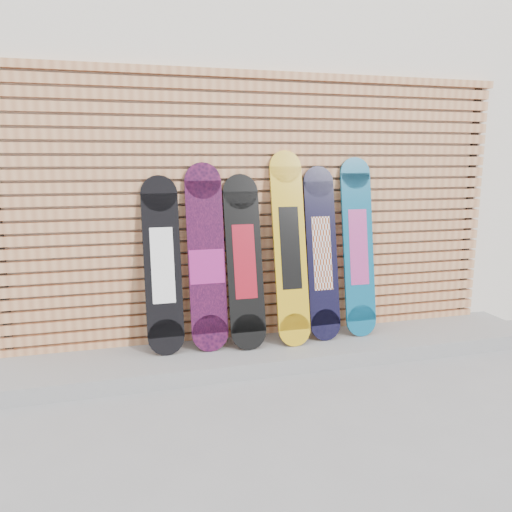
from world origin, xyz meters
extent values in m
plane|color=gray|center=(0.00, 0.00, 0.00)|extent=(80.00, 80.00, 0.00)
cube|color=silver|center=(0.50, 3.50, 1.80)|extent=(12.00, 5.00, 3.60)
cube|color=gray|center=(-0.15, 0.68, 0.06)|extent=(4.60, 0.70, 0.12)
cube|color=tan|center=(-0.15, 0.97, 0.14)|extent=(4.20, 0.05, 0.08)
cube|color=tan|center=(-0.15, 0.97, 0.23)|extent=(4.20, 0.05, 0.08)
cube|color=tan|center=(-0.15, 0.97, 0.33)|extent=(4.20, 0.05, 0.07)
cube|color=tan|center=(-0.15, 0.97, 0.43)|extent=(4.20, 0.05, 0.07)
cube|color=tan|center=(-0.15, 0.97, 0.53)|extent=(4.20, 0.05, 0.07)
cube|color=tan|center=(-0.15, 0.97, 0.62)|extent=(4.20, 0.05, 0.07)
cube|color=tan|center=(-0.15, 0.97, 0.72)|extent=(4.20, 0.05, 0.07)
cube|color=tan|center=(-0.15, 0.97, 0.82)|extent=(4.20, 0.05, 0.07)
cube|color=tan|center=(-0.15, 0.97, 0.91)|extent=(4.20, 0.05, 0.07)
cube|color=tan|center=(-0.15, 0.97, 1.01)|extent=(4.20, 0.05, 0.08)
cube|color=tan|center=(-0.15, 0.97, 1.11)|extent=(4.20, 0.05, 0.08)
cube|color=tan|center=(-0.15, 0.97, 1.20)|extent=(4.20, 0.05, 0.08)
cube|color=tan|center=(-0.15, 0.97, 1.30)|extent=(4.20, 0.05, 0.08)
cube|color=tan|center=(-0.15, 0.97, 1.40)|extent=(4.20, 0.05, 0.08)
cube|color=tan|center=(-0.15, 0.97, 1.50)|extent=(4.20, 0.05, 0.08)
cube|color=tan|center=(-0.15, 0.97, 1.59)|extent=(4.20, 0.05, 0.08)
cube|color=tan|center=(-0.15, 0.97, 1.69)|extent=(4.20, 0.05, 0.08)
cube|color=tan|center=(-0.15, 0.97, 1.79)|extent=(4.20, 0.05, 0.08)
cube|color=tan|center=(-0.15, 0.97, 1.88)|extent=(4.20, 0.05, 0.08)
cube|color=tan|center=(-0.15, 0.97, 1.98)|extent=(4.20, 0.05, 0.08)
cube|color=tan|center=(-0.15, 0.97, 2.08)|extent=(4.20, 0.05, 0.08)
cube|color=tan|center=(-0.15, 0.97, 2.17)|extent=(4.20, 0.05, 0.08)
cube|color=black|center=(1.87, 0.99, 1.12)|extent=(0.06, 0.04, 2.23)
cube|color=tan|center=(-0.15, 0.97, 2.26)|extent=(4.26, 0.07, 0.06)
cube|color=black|center=(-1.00, 0.80, 0.80)|extent=(0.28, 0.23, 1.09)
cylinder|color=black|center=(-1.00, 0.70, 0.26)|extent=(0.28, 0.08, 0.28)
cylinder|color=black|center=(-1.00, 0.91, 1.35)|extent=(0.28, 0.08, 0.28)
cube|color=white|center=(-1.00, 0.80, 0.80)|extent=(0.18, 0.14, 0.58)
cube|color=black|center=(-0.66, 0.80, 0.85)|extent=(0.29, 0.24, 1.18)
cylinder|color=black|center=(-0.66, 0.69, 0.26)|extent=(0.29, 0.07, 0.29)
cylinder|color=black|center=(-0.66, 0.91, 1.44)|extent=(0.29, 0.07, 0.29)
cube|color=#9D1F75|center=(-0.66, 0.78, 0.78)|extent=(0.28, 0.07, 0.27)
cube|color=black|center=(-0.36, 0.77, 0.81)|extent=(0.29, 0.28, 1.10)
cylinder|color=black|center=(-0.36, 0.64, 0.26)|extent=(0.29, 0.09, 0.28)
cylinder|color=black|center=(-0.36, 0.90, 1.35)|extent=(0.29, 0.09, 0.28)
cube|color=maroon|center=(-0.36, 0.77, 0.81)|extent=(0.18, 0.16, 0.58)
cube|color=gold|center=(0.02, 0.76, 0.90)|extent=(0.27, 0.31, 1.30)
cylinder|color=gold|center=(0.02, 0.62, 0.25)|extent=(0.27, 0.08, 0.27)
cylinder|color=gold|center=(0.02, 0.91, 1.55)|extent=(0.27, 0.08, 0.27)
cube|color=black|center=(0.02, 0.76, 0.90)|extent=(0.17, 0.17, 0.66)
cube|color=black|center=(0.31, 0.79, 0.84)|extent=(0.26, 0.26, 1.18)
cylinder|color=black|center=(0.31, 0.67, 0.25)|extent=(0.26, 0.07, 0.26)
cylinder|color=black|center=(0.31, 0.91, 1.42)|extent=(0.26, 0.07, 0.26)
cube|color=silver|center=(0.31, 0.79, 0.84)|extent=(0.16, 0.15, 0.61)
cube|color=#0D567C|center=(0.65, 0.80, 0.87)|extent=(0.27, 0.24, 1.24)
cylinder|color=#0D567C|center=(0.65, 0.69, 0.25)|extent=(0.27, 0.07, 0.27)
cylinder|color=#0D567C|center=(0.65, 0.91, 1.49)|extent=(0.27, 0.07, 0.27)
cube|color=#BF438F|center=(0.65, 0.80, 0.87)|extent=(0.17, 0.14, 0.64)
camera|label=1|loc=(-1.29, -3.01, 1.60)|focal=35.00mm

